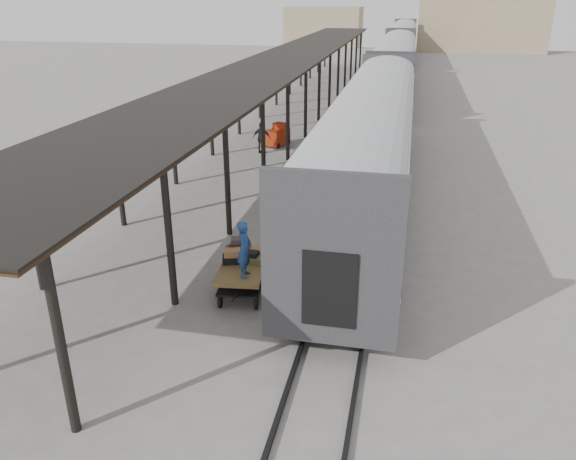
% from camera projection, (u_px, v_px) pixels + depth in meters
% --- Properties ---
extents(ground, '(160.00, 160.00, 0.00)m').
position_uv_depth(ground, '(242.00, 276.00, 17.12)').
color(ground, slate).
rests_on(ground, ground).
extents(train, '(3.45, 76.01, 4.01)m').
position_uv_depth(train, '(395.00, 63.00, 45.91)').
color(train, silver).
rests_on(train, ground).
extents(canopy, '(4.90, 64.30, 4.15)m').
position_uv_depth(canopy, '(292.00, 57.00, 37.84)').
color(canopy, '#422B19').
rests_on(canopy, ground).
extents(rails, '(1.54, 150.00, 0.12)m').
position_uv_depth(rails, '(393.00, 95.00, 47.11)').
color(rails, black).
rests_on(rails, ground).
extents(building_far, '(18.00, 10.00, 8.00)m').
position_uv_depth(building_far, '(480.00, 22.00, 83.15)').
color(building_far, tan).
rests_on(building_far, ground).
extents(building_left, '(12.00, 8.00, 6.00)m').
position_uv_depth(building_left, '(324.00, 26.00, 91.76)').
color(building_left, tan).
rests_on(building_left, ground).
extents(baggage_cart, '(1.51, 2.52, 0.86)m').
position_uv_depth(baggage_cart, '(244.00, 271.00, 15.98)').
color(baggage_cart, olive).
rests_on(baggage_cart, ground).
extents(suitcase_stack, '(1.28, 1.15, 0.58)m').
position_uv_depth(suitcase_stack, '(243.00, 253.00, 16.17)').
color(suitcase_stack, '#3A3A3C').
rests_on(suitcase_stack, baggage_cart).
extents(luggage_tug, '(1.29, 1.61, 1.24)m').
position_uv_depth(luggage_tug, '(278.00, 136.00, 31.50)').
color(luggage_tug, '#96260D').
rests_on(luggage_tug, ground).
extents(porter, '(0.40, 0.59, 1.59)m').
position_uv_depth(porter, '(245.00, 249.00, 14.95)').
color(porter, navy).
rests_on(porter, baggage_cart).
extents(pedestrian, '(0.99, 0.43, 1.66)m').
position_uv_depth(pedestrian, '(262.00, 138.00, 29.94)').
color(pedestrian, black).
rests_on(pedestrian, ground).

